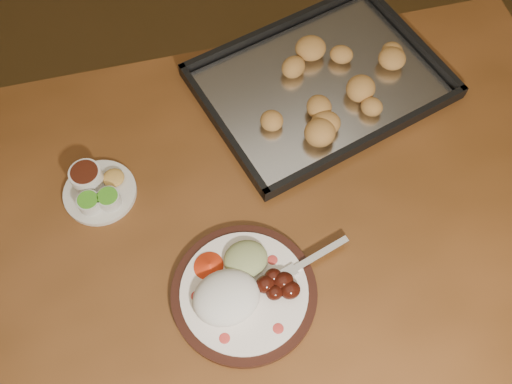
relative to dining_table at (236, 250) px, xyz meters
name	(u,v)px	position (x,y,z in m)	size (l,w,h in m)	color
ground	(205,305)	(-0.08, 0.12, -0.65)	(4.00, 4.00, 0.00)	brown
dining_table	(236,250)	(0.00, 0.00, 0.00)	(1.60, 1.07, 0.75)	brown
dinner_plate	(240,290)	(-0.03, -0.12, 0.12)	(0.34, 0.26, 0.06)	black
condiment_saucer	(97,189)	(-0.22, 0.17, 0.11)	(0.14, 0.14, 0.05)	silver
baking_tray	(320,81)	(0.29, 0.26, 0.11)	(0.55, 0.45, 0.05)	black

